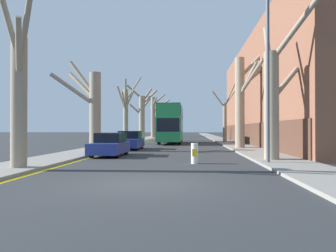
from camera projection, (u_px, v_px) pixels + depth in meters
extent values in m
plane|color=#2B2D30|center=(144.00, 184.00, 9.68)|extent=(300.00, 300.00, 0.00)
cube|color=gray|center=(151.00, 138.00, 59.96)|extent=(2.64, 120.00, 0.12)
cube|color=gray|center=(215.00, 138.00, 59.16)|extent=(2.64, 120.00, 0.12)
cube|color=brown|center=(297.00, 92.00, 33.11)|extent=(10.00, 36.63, 10.73)
cube|color=#492D21|center=(247.00, 134.00, 33.41)|extent=(0.12, 35.90, 2.15)
cube|color=yellow|center=(159.00, 138.00, 59.85)|extent=(0.24, 120.00, 0.01)
cylinder|color=gray|center=(19.00, 104.00, 12.90)|extent=(0.62, 0.62, 5.26)
cylinder|color=gray|center=(7.00, 16.00, 12.20)|extent=(0.40, 1.68, 3.06)
cylinder|color=gray|center=(25.00, 29.00, 12.35)|extent=(1.33, 1.36, 2.98)
cylinder|color=gray|center=(19.00, 50.00, 12.24)|extent=(0.94, 1.57, 2.20)
cylinder|color=gray|center=(95.00, 112.00, 23.94)|extent=(0.82, 0.82, 5.77)
cylinder|color=gray|center=(82.00, 86.00, 24.81)|extent=(2.77, 1.88, 2.41)
cylinder|color=gray|center=(83.00, 79.00, 24.49)|extent=(2.51, 1.26, 2.86)
cylinder|color=gray|center=(73.00, 90.00, 23.41)|extent=(3.07, 1.60, 2.35)
cylinder|color=gray|center=(126.00, 117.00, 35.12)|extent=(0.53, 0.53, 5.88)
cylinder|color=gray|center=(124.00, 102.00, 33.78)|extent=(0.38, 2.81, 2.03)
cylinder|color=gray|center=(130.00, 100.00, 34.99)|extent=(1.12, 0.46, 2.00)
cylinder|color=gray|center=(126.00, 88.00, 34.34)|extent=(0.51, 1.76, 1.83)
cylinder|color=gray|center=(122.00, 99.00, 34.07)|extent=(0.64, 2.34, 2.59)
cylinder|color=gray|center=(133.00, 89.00, 36.05)|extent=(1.54, 2.13, 2.93)
cylinder|color=gray|center=(142.00, 118.00, 46.92)|extent=(0.83, 0.83, 6.35)
cylinder|color=gray|center=(136.00, 110.00, 46.84)|extent=(1.92, 0.61, 1.77)
cylinder|color=gray|center=(134.00, 92.00, 46.70)|extent=(2.30, 0.98, 2.04)
cylinder|color=gray|center=(147.00, 96.00, 47.09)|extent=(1.66, 0.73, 2.20)
cylinder|color=gray|center=(149.00, 97.00, 46.35)|extent=(2.54, 1.38, 2.16)
cylinder|color=gray|center=(146.00, 104.00, 47.63)|extent=(1.35, 1.78, 1.90)
cylinder|color=gray|center=(153.00, 118.00, 58.94)|extent=(0.76, 0.76, 7.34)
cylinder|color=gray|center=(159.00, 99.00, 59.49)|extent=(2.31, 1.51, 2.16)
cylinder|color=gray|center=(155.00, 101.00, 58.24)|extent=(1.02, 1.66, 1.36)
cylinder|color=gray|center=(161.00, 106.00, 58.70)|extent=(3.17, 0.59, 2.38)
cylinder|color=gray|center=(158.00, 124.00, 70.86)|extent=(0.78, 0.78, 5.49)
cylinder|color=gray|center=(158.00, 114.00, 71.76)|extent=(0.74, 1.94, 1.32)
cylinder|color=gray|center=(161.00, 115.00, 70.28)|extent=(1.75, 1.47, 3.03)
cylinder|color=gray|center=(161.00, 117.00, 70.24)|extent=(1.49, 1.48, 1.25)
cylinder|color=gray|center=(154.00, 112.00, 72.01)|extent=(2.25, 2.42, 2.32)
cylinder|color=gray|center=(157.00, 111.00, 71.79)|extent=(1.11, 2.04, 2.15)
cylinder|color=gray|center=(271.00, 107.00, 16.32)|extent=(0.73, 0.73, 5.49)
cylinder|color=gray|center=(294.00, 31.00, 15.44)|extent=(1.97, 2.03, 2.66)
cylinder|color=gray|center=(285.00, 84.00, 16.90)|extent=(1.94, 1.55, 1.98)
cylinder|color=gray|center=(268.00, 52.00, 17.12)|extent=(0.34, 1.79, 3.06)
cylinder|color=gray|center=(240.00, 103.00, 26.72)|extent=(0.77, 0.77, 7.46)
cylinder|color=gray|center=(250.00, 67.00, 27.07)|extent=(2.05, 1.09, 2.12)
cylinder|color=gray|center=(254.00, 76.00, 26.66)|extent=(2.45, 0.28, 2.27)
cylinder|color=gray|center=(251.00, 78.00, 25.50)|extent=(1.69, 2.66, 2.59)
cylinder|color=gray|center=(248.00, 80.00, 25.76)|extent=(1.34, 2.18, 2.60)
cylinder|color=gray|center=(225.00, 123.00, 37.39)|extent=(0.44, 0.44, 4.57)
cylinder|color=gray|center=(231.00, 97.00, 37.22)|extent=(1.52, 0.48, 2.13)
cylinder|color=gray|center=(219.00, 99.00, 37.07)|extent=(1.64, 0.98, 1.94)
cylinder|color=gray|center=(230.00, 94.00, 36.38)|extent=(1.23, 2.20, 2.78)
cube|color=#1E7F47|center=(171.00, 130.00, 36.97)|extent=(2.46, 10.45, 2.43)
cube|color=#1E7F47|center=(171.00, 113.00, 36.98)|extent=(2.42, 10.24, 1.31)
cube|color=#1A6C3C|center=(171.00, 107.00, 36.99)|extent=(2.42, 10.24, 0.12)
cube|color=black|center=(171.00, 125.00, 36.97)|extent=(2.49, 9.20, 1.27)
cube|color=black|center=(171.00, 112.00, 36.98)|extent=(2.49, 9.20, 0.99)
cube|color=black|center=(168.00, 125.00, 31.78)|extent=(2.22, 0.06, 1.33)
cylinder|color=black|center=(159.00, 140.00, 33.90)|extent=(0.30, 1.01, 1.01)
cylinder|color=black|center=(180.00, 140.00, 33.76)|extent=(0.30, 1.01, 1.01)
cylinder|color=black|center=(164.00, 138.00, 39.95)|extent=(0.30, 1.01, 1.01)
cylinder|color=black|center=(181.00, 138.00, 39.80)|extent=(0.30, 1.01, 1.01)
cube|color=navy|center=(110.00, 148.00, 19.67)|extent=(1.72, 4.11, 0.64)
cube|color=black|center=(111.00, 138.00, 19.92)|extent=(1.51, 2.14, 0.58)
cylinder|color=black|center=(91.00, 152.00, 18.49)|extent=(0.20, 0.65, 0.65)
cylinder|color=black|center=(118.00, 152.00, 18.39)|extent=(0.20, 0.65, 0.65)
cylinder|color=black|center=(103.00, 149.00, 20.95)|extent=(0.20, 0.65, 0.65)
cylinder|color=black|center=(126.00, 149.00, 20.85)|extent=(0.20, 0.65, 0.65)
cube|color=navy|center=(130.00, 143.00, 26.16)|extent=(1.82, 4.02, 0.68)
cube|color=black|center=(130.00, 135.00, 26.41)|extent=(1.60, 2.09, 0.61)
cylinder|color=black|center=(116.00, 146.00, 25.01)|extent=(0.20, 0.67, 0.67)
cylinder|color=black|center=(137.00, 146.00, 24.90)|extent=(0.20, 0.67, 0.67)
cylinder|color=black|center=(123.00, 144.00, 27.42)|extent=(0.20, 0.67, 0.67)
cylinder|color=black|center=(142.00, 144.00, 27.31)|extent=(0.20, 0.67, 0.67)
cylinder|color=#4C4F54|center=(268.00, 66.00, 14.90)|extent=(0.16, 0.16, 8.97)
cylinder|color=white|center=(195.00, 153.00, 15.33)|extent=(0.33, 0.33, 0.96)
cube|color=yellow|center=(195.00, 153.00, 15.16)|extent=(0.23, 0.01, 0.35)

